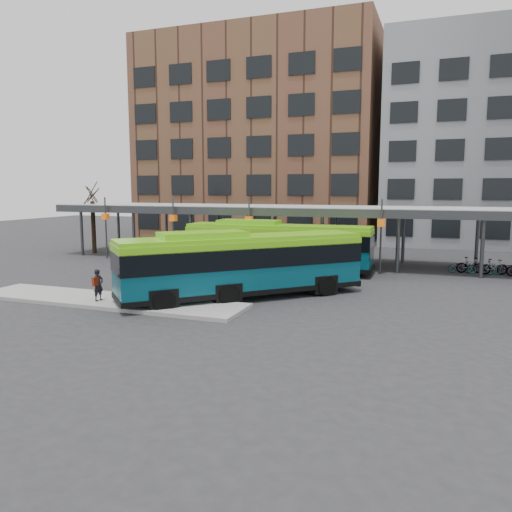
{
  "coord_description": "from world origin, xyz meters",
  "views": [
    {
      "loc": [
        9.5,
        -22.7,
        5.5
      ],
      "look_at": [
        0.11,
        2.69,
        1.8
      ],
      "focal_mm": 35.0,
      "sensor_mm": 36.0,
      "label": 1
    }
  ],
  "objects_px": {
    "bus_front": "(242,263)",
    "pedestrian": "(98,285)",
    "bus_rear": "(277,245)",
    "tree": "(93,225)"
  },
  "relations": [
    {
      "from": "bus_front",
      "to": "pedestrian",
      "type": "distance_m",
      "value": 6.96
    },
    {
      "from": "bus_front",
      "to": "bus_rear",
      "type": "height_order",
      "value": "bus_front"
    },
    {
      "from": "tree",
      "to": "bus_rear",
      "type": "bearing_deg",
      "value": -11.31
    },
    {
      "from": "bus_front",
      "to": "bus_rear",
      "type": "relative_size",
      "value": 0.87
    },
    {
      "from": "tree",
      "to": "bus_rear",
      "type": "xyz_separation_m",
      "value": [
        17.45,
        -3.49,
        -0.67
      ]
    },
    {
      "from": "pedestrian",
      "to": "bus_rear",
      "type": "bearing_deg",
      "value": -11.96
    },
    {
      "from": "tree",
      "to": "pedestrian",
      "type": "relative_size",
      "value": 3.7
    },
    {
      "from": "bus_front",
      "to": "tree",
      "type": "bearing_deg",
      "value": 102.2
    },
    {
      "from": "tree",
      "to": "pedestrian",
      "type": "distance_m",
      "value": 19.93
    },
    {
      "from": "bus_front",
      "to": "pedestrian",
      "type": "bearing_deg",
      "value": 166.73
    }
  ]
}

